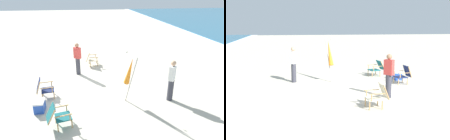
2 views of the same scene
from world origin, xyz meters
TOP-DOWN VIEW (x-y plane):
  - ground_plane at (0.00, 0.00)m, footprint 80.00×80.00m
  - beach_chair_far_center at (0.75, -1.61)m, footprint 0.68×0.76m
  - beach_chair_back_left at (-2.78, 0.41)m, footprint 0.64×0.75m
  - beach_chair_back_right at (2.73, -0.87)m, footprint 0.74×0.87m
  - umbrella_furled_orange at (1.69, 1.63)m, footprint 0.82×0.38m
  - person_near_chairs at (1.65, 3.28)m, footprint 0.39×0.36m
  - person_by_waterline at (-1.53, -0.28)m, footprint 0.38×0.38m
  - cooler_box at (1.72, -1.62)m, footprint 0.49×0.35m

SIDE VIEW (x-z plane):
  - ground_plane at x=0.00m, z-range 0.00..0.00m
  - cooler_box at x=1.72m, z-range 0.00..0.40m
  - beach_chair_back_right at x=2.73m, z-range 0.03..0.82m
  - beach_chair_back_left at x=-2.78m, z-range 0.03..0.83m
  - beach_chair_far_center at x=0.75m, z-range 0.02..0.84m
  - person_near_chairs at x=1.65m, z-range 0.02..1.65m
  - person_by_waterline at x=-1.53m, z-range 0.02..1.65m
  - umbrella_furled_orange at x=1.69m, z-range 0.31..2.31m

